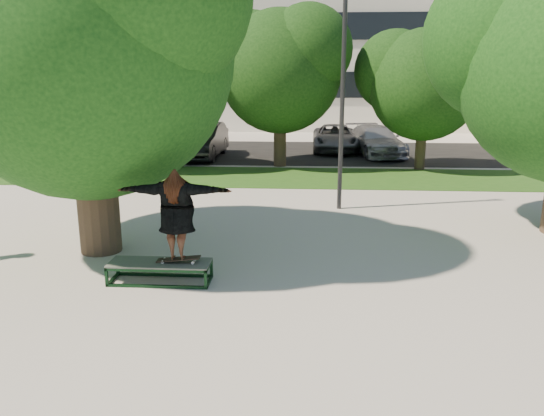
# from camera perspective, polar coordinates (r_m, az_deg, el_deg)

# --- Properties ---
(ground) EXTENTS (120.00, 120.00, 0.00)m
(ground) POSITION_cam_1_polar(r_m,az_deg,el_deg) (10.02, 3.09, -6.96)
(ground) COLOR #A7A09A
(ground) RESTS_ON ground
(grass_strip) EXTENTS (30.00, 4.00, 0.02)m
(grass_strip) POSITION_cam_1_polar(r_m,az_deg,el_deg) (19.22, 6.44, 3.26)
(grass_strip) COLOR #194814
(grass_strip) RESTS_ON ground
(asphalt_strip) EXTENTS (40.00, 8.00, 0.01)m
(asphalt_strip) POSITION_cam_1_polar(r_m,az_deg,el_deg) (25.61, 3.56, 6.02)
(asphalt_strip) COLOR black
(asphalt_strip) RESTS_ON ground
(tree_left) EXTENTS (6.96, 5.95, 7.12)m
(tree_left) POSITION_cam_1_polar(r_m,az_deg,el_deg) (11.35, -19.84, 17.47)
(tree_left) COLOR #38281E
(tree_left) RESTS_ON ground
(bg_tree_left) EXTENTS (5.28, 4.51, 5.77)m
(bg_tree_left) POSITION_cam_1_polar(r_m,az_deg,el_deg) (21.48, -14.73, 14.02)
(bg_tree_left) COLOR #38281E
(bg_tree_left) RESTS_ON ground
(bg_tree_mid) EXTENTS (5.76, 4.92, 6.24)m
(bg_tree_mid) POSITION_cam_1_polar(r_m,az_deg,el_deg) (21.47, 0.69, 15.23)
(bg_tree_mid) COLOR #38281E
(bg_tree_mid) RESTS_ON ground
(bg_tree_right) EXTENTS (5.04, 4.31, 5.43)m
(bg_tree_right) POSITION_cam_1_polar(r_m,az_deg,el_deg) (21.37, 15.94, 13.30)
(bg_tree_right) COLOR #38281E
(bg_tree_right) RESTS_ON ground
(lamppost) EXTENTS (0.25, 0.15, 6.11)m
(lamppost) POSITION_cam_1_polar(r_m,az_deg,el_deg) (14.39, 7.60, 12.20)
(lamppost) COLOR #2D2D30
(lamppost) RESTS_ON ground
(office_building) EXTENTS (30.00, 14.12, 16.00)m
(office_building) POSITION_cam_1_polar(r_m,az_deg,el_deg) (41.62, 0.92, 20.19)
(office_building) COLOR silver
(office_building) RESTS_ON ground
(grind_box) EXTENTS (1.80, 0.60, 0.38)m
(grind_box) POSITION_cam_1_polar(r_m,az_deg,el_deg) (9.73, -11.94, -6.74)
(grind_box) COLOR black
(grind_box) RESTS_ON ground
(skater_rig) EXTENTS (1.98, 0.58, 1.68)m
(skater_rig) POSITION_cam_1_polar(r_m,az_deg,el_deg) (9.32, -10.24, -0.70)
(skater_rig) COLOR white
(skater_rig) RESTS_ON grind_box
(car_silver_a) EXTENTS (2.13, 4.59, 1.52)m
(car_silver_a) POSITION_cam_1_polar(r_m,az_deg,el_deg) (24.75, -17.93, 6.85)
(car_silver_a) COLOR silver
(car_silver_a) RESTS_ON asphalt_strip
(car_dark) EXTENTS (1.76, 4.74, 1.55)m
(car_dark) POSITION_cam_1_polar(r_m,az_deg,el_deg) (23.88, -7.59, 7.20)
(car_dark) COLOR black
(car_dark) RESTS_ON asphalt_strip
(car_grey) EXTENTS (2.14, 4.58, 1.27)m
(car_grey) POSITION_cam_1_polar(r_m,az_deg,el_deg) (26.06, 6.80, 7.48)
(car_grey) COLOR #5E5E63
(car_grey) RESTS_ON asphalt_strip
(car_silver_b) EXTENTS (2.78, 4.91, 1.34)m
(car_silver_b) POSITION_cam_1_polar(r_m,az_deg,el_deg) (24.96, 11.05, 7.12)
(car_silver_b) COLOR #AAAAAF
(car_silver_b) RESTS_ON asphalt_strip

